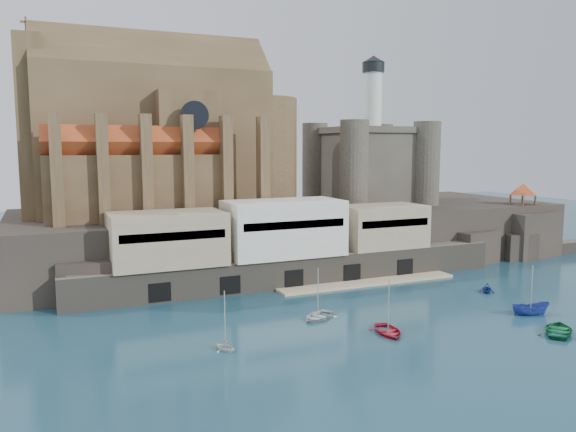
# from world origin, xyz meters

# --- Properties ---
(ground) EXTENTS (300.00, 300.00, 0.00)m
(ground) POSITION_xyz_m (0.00, 0.00, 0.00)
(ground) COLOR #183D4F
(ground) RESTS_ON ground
(promontory) EXTENTS (100.00, 36.00, 10.00)m
(promontory) POSITION_xyz_m (-0.19, 39.37, 4.92)
(promontory) COLOR black
(promontory) RESTS_ON ground
(quay) EXTENTS (70.00, 12.00, 13.05)m
(quay) POSITION_xyz_m (-10.19, 23.07, 6.07)
(quay) COLOR #645D50
(quay) RESTS_ON ground
(church) EXTENTS (47.00, 25.93, 30.51)m
(church) POSITION_xyz_m (-24.13, 41.85, 22.13)
(church) COLOR brown
(church) RESTS_ON promontory
(castle_keep) EXTENTS (21.20, 21.20, 29.30)m
(castle_keep) POSITION_xyz_m (16.08, 41.08, 18.31)
(castle_keep) COLOR #423E34
(castle_keep) RESTS_ON promontory
(rock_outcrop) EXTENTS (14.50, 10.50, 8.70)m
(rock_outcrop) POSITION_xyz_m (42.00, 25.84, 4.02)
(rock_outcrop) COLOR black
(rock_outcrop) RESTS_ON ground
(pavilion) EXTENTS (6.40, 6.40, 5.40)m
(pavilion) POSITION_xyz_m (42.00, 26.00, 12.73)
(pavilion) COLOR brown
(pavilion) RESTS_ON rock_outcrop
(boat_0) EXTENTS (4.11, 2.04, 5.53)m
(boat_0) POSITION_xyz_m (-8.47, -3.25, 0.00)
(boat_0) COLOR red
(boat_0) RESTS_ON ground
(boat_2) EXTENTS (2.38, 2.34, 5.02)m
(boat_2) POSITION_xyz_m (12.15, -4.48, 0.00)
(boat_2) COLOR #263D9B
(boat_2) RESTS_ON ground
(boat_3) EXTENTS (3.83, 4.33, 6.30)m
(boat_3) POSITION_xyz_m (9.63, -10.96, 0.00)
(boat_3) COLOR #116433
(boat_3) RESTS_ON ground
(boat_4) EXTENTS (2.85, 2.43, 2.83)m
(boat_4) POSITION_xyz_m (-27.15, -0.89, 0.00)
(boat_4) COLOR silver
(boat_4) RESTS_ON ground
(boat_6) EXTENTS (3.13, 3.89, 5.49)m
(boat_6) POSITION_xyz_m (-13.24, 5.14, 0.00)
(boat_6) COLOR silver
(boat_6) RESTS_ON ground
(boat_7) EXTENTS (3.15, 3.08, 3.18)m
(boat_7) POSITION_xyz_m (15.16, 6.40, 0.00)
(boat_7) COLOR navy
(boat_7) RESTS_ON ground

